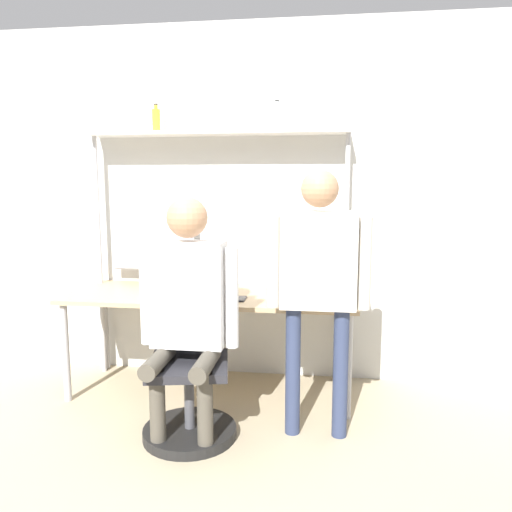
{
  "coord_description": "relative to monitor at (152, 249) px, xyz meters",
  "views": [
    {
      "loc": [
        0.8,
        -3.03,
        1.51
      ],
      "look_at": [
        0.39,
        -0.1,
        1.08
      ],
      "focal_mm": 35.0,
      "sensor_mm": 36.0,
      "label": 1
    }
  ],
  "objects": [
    {
      "name": "person_seated",
      "position": [
        0.54,
        -0.96,
        -0.16
      ],
      "size": [
        0.59,
        0.48,
        1.43
      ],
      "color": "#4C473D",
      "rests_on": "ground_plane"
    },
    {
      "name": "ground_plane",
      "position": [
        0.53,
        -0.66,
        -1.01
      ],
      "size": [
        12.0,
        12.0,
        0.0
      ],
      "primitive_type": "plane",
      "color": "tan"
    },
    {
      "name": "cell_phone",
      "position": [
        0.77,
        -0.43,
        -0.27
      ],
      "size": [
        0.07,
        0.15,
        0.01
      ],
      "color": "black",
      "rests_on": "desk"
    },
    {
      "name": "office_chair",
      "position": [
        0.54,
        -0.92,
        -0.72
      ],
      "size": [
        0.56,
        0.56,
        0.92
      ],
      "color": "black",
      "rests_on": "ground_plane"
    },
    {
      "name": "monitor",
      "position": [
        0.0,
        0.0,
        0.0
      ],
      "size": [
        0.66,
        0.17,
        0.48
      ],
      "color": "#B7B7BC",
      "rests_on": "desk"
    },
    {
      "name": "bottle_amber",
      "position": [
        0.07,
        -0.02,
        0.97
      ],
      "size": [
        0.06,
        0.06,
        0.21
      ],
      "color": "gold",
      "rests_on": "shelf_unit"
    },
    {
      "name": "person_standing",
      "position": [
        1.29,
        -0.82,
        0.0
      ],
      "size": [
        0.6,
        0.21,
        1.59
      ],
      "color": "#2D3856",
      "rests_on": "ground_plane"
    },
    {
      "name": "desk",
      "position": [
        0.53,
        -0.27,
        -0.34
      ],
      "size": [
        2.05,
        0.75,
        0.73
      ],
      "color": "tan",
      "rests_on": "ground_plane"
    },
    {
      "name": "shelf_unit",
      "position": [
        0.53,
        -0.02,
        0.6
      ],
      "size": [
        1.95,
        0.24,
        1.89
      ],
      "color": "white",
      "rests_on": "ground_plane"
    },
    {
      "name": "bottle_clear",
      "position": [
        0.97,
        -0.02,
        0.97
      ],
      "size": [
        0.06,
        0.06,
        0.21
      ],
      "color": "silver",
      "rests_on": "shelf_unit"
    },
    {
      "name": "laptop",
      "position": [
        0.49,
        -0.4,
        -0.21
      ],
      "size": [
        0.3,
        0.23,
        0.23
      ],
      "color": "#333338",
      "rests_on": "desk"
    },
    {
      "name": "wall_back",
      "position": [
        0.53,
        0.14,
        0.34
      ],
      "size": [
        8.0,
        0.06,
        2.7
      ],
      "color": "silver",
      "rests_on": "ground_plane"
    }
  ]
}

